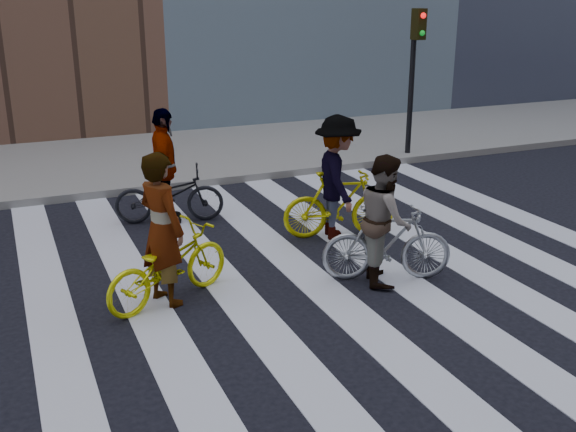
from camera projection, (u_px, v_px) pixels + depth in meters
ground at (351, 276)px, 9.14m from camera, size 100.00×100.00×0.00m
sidewalk_far at (197, 154)px, 15.64m from camera, size 100.00×5.00×0.15m
zebra_crosswalk at (351, 275)px, 9.13m from camera, size 8.25×10.00×0.01m
traffic_signal at (415, 58)px, 14.70m from camera, size 0.22×0.42×3.33m
bike_yellow_left at (168, 265)px, 8.24m from camera, size 1.91×1.33×0.95m
bike_silver_mid at (387, 243)px, 8.86m from camera, size 1.77×1.07×1.03m
bike_yellow_right at (339, 204)px, 10.43m from camera, size 1.84×0.92×1.06m
bike_dark_rear at (169, 195)px, 11.13m from camera, size 1.88×1.05×0.94m
rider_left at (162, 229)px, 8.07m from camera, size 0.71×0.82×1.91m
rider_mid at (385, 219)px, 8.73m from camera, size 0.90×1.01×1.71m
rider_right at (337, 178)px, 10.27m from camera, size 1.00×1.38×1.92m
rider_rear at (164, 167)px, 10.96m from camera, size 0.73×1.20×1.91m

